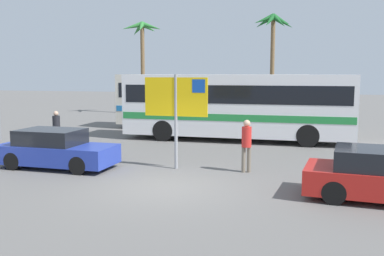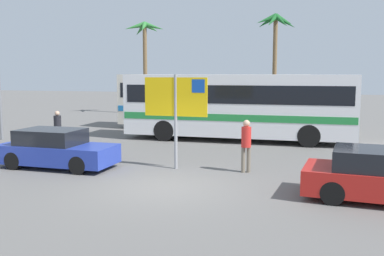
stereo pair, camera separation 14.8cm
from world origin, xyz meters
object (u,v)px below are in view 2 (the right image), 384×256
at_px(car_red, 384,177).
at_px(car_blue, 56,149).
at_px(bus_front_coach, 238,104).
at_px(ferry_sign, 177,101).
at_px(pedestrian_crossing_lot, 246,142).
at_px(bus_rear_coach, 213,99).
at_px(pedestrian_near_sign, 58,126).

relative_size(car_red, car_blue, 1.04).
bearing_deg(bus_front_coach, ferry_sign, -97.57).
height_order(ferry_sign, pedestrian_crossing_lot, ferry_sign).
height_order(bus_rear_coach, pedestrian_crossing_lot, bus_rear_coach).
relative_size(bus_front_coach, pedestrian_crossing_lot, 6.25).
distance_m(bus_front_coach, bus_rear_coach, 4.32).
distance_m(car_blue, pedestrian_near_sign, 4.39).
relative_size(car_red, pedestrian_crossing_lot, 2.44).
height_order(bus_front_coach, pedestrian_near_sign, bus_front_coach).
relative_size(bus_rear_coach, car_red, 2.57).
bearing_deg(bus_front_coach, pedestrian_crossing_lot, -78.15).
distance_m(bus_front_coach, car_red, 10.56).
distance_m(ferry_sign, pedestrian_crossing_lot, 2.67).
relative_size(bus_front_coach, pedestrian_near_sign, 6.78).
bearing_deg(bus_front_coach, car_blue, -122.88).
bearing_deg(bus_rear_coach, car_red, -60.10).
bearing_deg(bus_rear_coach, pedestrian_near_sign, -123.75).
bearing_deg(pedestrian_crossing_lot, bus_rear_coach, -178.30).
xyz_separation_m(bus_front_coach, car_red, (5.28, -9.07, -1.15)).
bearing_deg(car_red, bus_rear_coach, 125.50).
height_order(bus_front_coach, car_blue, bus_front_coach).
relative_size(bus_front_coach, car_blue, 2.67).
xyz_separation_m(ferry_sign, pedestrian_near_sign, (-6.41, 2.83, -1.39)).
bearing_deg(bus_rear_coach, ferry_sign, -83.60).
distance_m(bus_rear_coach, car_blue, 11.95).
distance_m(ferry_sign, pedestrian_near_sign, 7.14).
relative_size(pedestrian_crossing_lot, pedestrian_near_sign, 1.08).
relative_size(bus_front_coach, bus_rear_coach, 1.00).
xyz_separation_m(bus_rear_coach, car_red, (7.39, -12.85, -1.15)).
xyz_separation_m(bus_rear_coach, car_blue, (-2.91, -11.54, -1.15)).
bearing_deg(ferry_sign, car_red, -17.86).
relative_size(ferry_sign, pedestrian_crossing_lot, 1.85).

